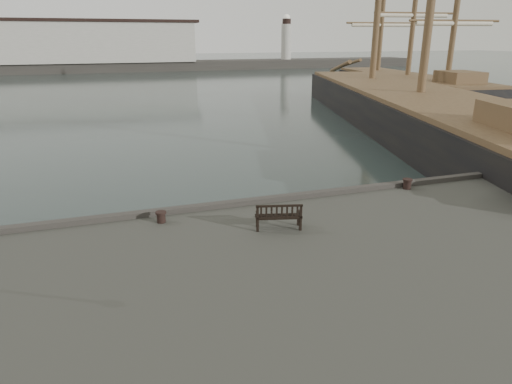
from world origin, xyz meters
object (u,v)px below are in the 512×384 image
bench (278,221)px  tall_ship_main (418,120)px  bollard_right (407,184)px  tall_ship_far (406,91)px  bollard_left (161,217)px

bench → tall_ship_main: bearing=58.4°
bollard_right → tall_ship_main: tall_ship_main is taller
bench → tall_ship_far: 47.33m
bench → bollard_right: bearing=32.8°
bench → tall_ship_main: (19.12, 18.27, -0.97)m
bollard_right → tall_ship_main: 20.85m
tall_ship_main → bollard_left: bearing=-128.0°
bollard_left → tall_ship_main: bearing=36.5°
bollard_left → tall_ship_far: bearing=45.0°
bollard_right → tall_ship_main: bearing=51.4°
tall_ship_far → bench: bearing=-123.3°
bollard_left → bollard_right: size_ratio=0.90×
bollard_right → tall_ship_main: (13.01, 16.27, -0.91)m
tall_ship_main → tall_ship_far: 21.16m
bench → bollard_left: 3.71m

